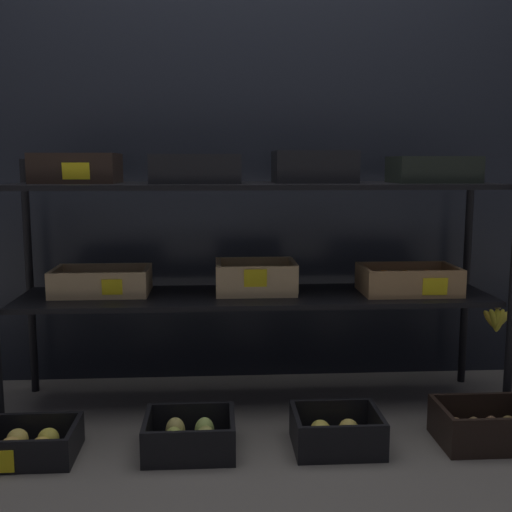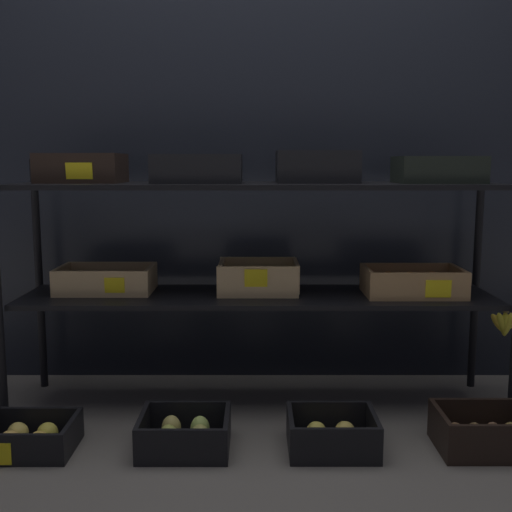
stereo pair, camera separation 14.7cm
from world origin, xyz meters
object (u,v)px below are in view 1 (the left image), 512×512
crate_ground_apple_gold (29,445)px  crate_ground_pear (190,437)px  display_rack (259,237)px  crate_ground_kiwi (486,429)px  crate_ground_center_apple_gold (337,434)px

crate_ground_apple_gold → crate_ground_pear: bearing=1.0°
display_rack → crate_ground_kiwi: size_ratio=5.88×
crate_ground_apple_gold → display_rack: bearing=27.6°
display_rack → crate_ground_apple_gold: size_ratio=6.36×
crate_ground_apple_gold → crate_ground_pear: (0.53, 0.01, 0.01)m
crate_ground_kiwi → crate_ground_apple_gold: bearing=-179.7°
crate_ground_pear → crate_ground_kiwi: (1.03, -0.00, -0.00)m
display_rack → crate_ground_center_apple_gold: (0.24, -0.41, -0.63)m
crate_ground_apple_gold → crate_ground_pear: crate_ground_pear is taller
display_rack → crate_ground_apple_gold: display_rack is taller
crate_ground_pear → display_rack: bearing=57.0°
display_rack → crate_ground_pear: 0.80m
crate_ground_center_apple_gold → crate_ground_kiwi: 0.53m
display_rack → crate_ground_pear: size_ratio=6.56×
crate_ground_pear → crate_ground_kiwi: bearing=-0.0°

